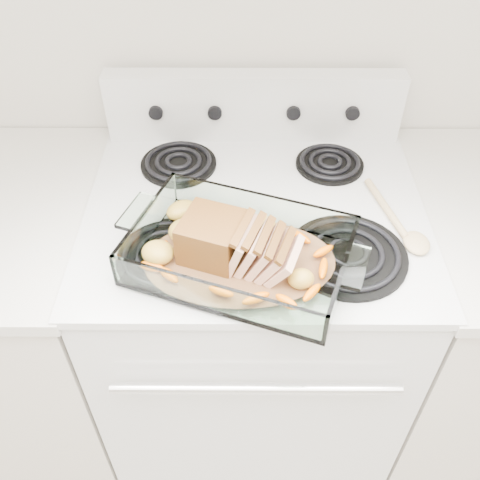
{
  "coord_description": "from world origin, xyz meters",
  "views": [
    {
      "loc": [
        -0.03,
        0.72,
        1.74
      ],
      "look_at": [
        -0.03,
        1.49,
        0.99
      ],
      "focal_mm": 40.0,
      "sensor_mm": 36.0,
      "label": 1
    }
  ],
  "objects_px": {
    "counter_left": "(24,328)",
    "baking_dish": "(240,257)",
    "counter_right": "(480,330)",
    "pork_roast": "(228,245)",
    "electric_range": "(252,325)"
  },
  "relations": [
    {
      "from": "baking_dish",
      "to": "pork_roast",
      "type": "bearing_deg",
      "value": -160.23
    },
    {
      "from": "counter_right",
      "to": "pork_roast",
      "type": "distance_m",
      "value": 0.92
    },
    {
      "from": "baking_dish",
      "to": "pork_roast",
      "type": "relative_size",
      "value": 1.77
    },
    {
      "from": "counter_left",
      "to": "baking_dish",
      "type": "relative_size",
      "value": 2.21
    },
    {
      "from": "electric_range",
      "to": "pork_roast",
      "type": "relative_size",
      "value": 4.71
    },
    {
      "from": "baking_dish",
      "to": "counter_left",
      "type": "bearing_deg",
      "value": -176.94
    },
    {
      "from": "counter_right",
      "to": "counter_left",
      "type": "bearing_deg",
      "value": 180.0
    },
    {
      "from": "counter_right",
      "to": "electric_range",
      "type": "bearing_deg",
      "value": 179.9
    },
    {
      "from": "electric_range",
      "to": "pork_roast",
      "type": "height_order",
      "value": "electric_range"
    },
    {
      "from": "counter_left",
      "to": "counter_right",
      "type": "xyz_separation_m",
      "value": [
        1.33,
        0.0,
        0.0
      ]
    },
    {
      "from": "counter_left",
      "to": "baking_dish",
      "type": "height_order",
      "value": "baking_dish"
    },
    {
      "from": "counter_left",
      "to": "electric_range",
      "type": "bearing_deg",
      "value": 0.1
    },
    {
      "from": "pork_roast",
      "to": "electric_range",
      "type": "bearing_deg",
      "value": 68.81
    },
    {
      "from": "baking_dish",
      "to": "counter_right",
      "type": "bearing_deg",
      "value": 34.94
    },
    {
      "from": "counter_left",
      "to": "counter_right",
      "type": "relative_size",
      "value": 1.0
    }
  ]
}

